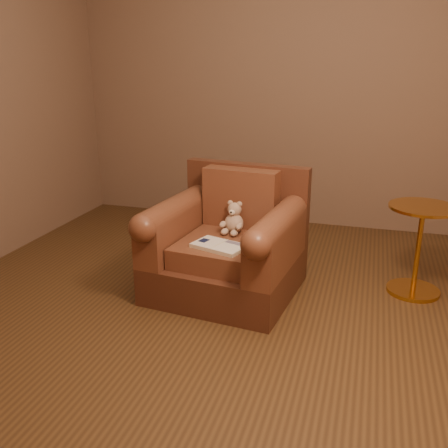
# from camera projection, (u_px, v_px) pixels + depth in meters

# --- Properties ---
(floor) EXTENTS (4.00, 4.00, 0.00)m
(floor) POSITION_uv_depth(u_px,v_px,m) (222.00, 312.00, 3.20)
(floor) COLOR #51351B
(floor) RESTS_ON ground
(room) EXTENTS (4.02, 4.02, 2.71)m
(room) POSITION_uv_depth(u_px,v_px,m) (222.00, 25.00, 2.66)
(room) COLOR #7C5F4C
(room) RESTS_ON ground
(armchair) EXTENTS (1.02, 0.98, 0.83)m
(armchair) POSITION_uv_depth(u_px,v_px,m) (228.00, 246.00, 3.43)
(armchair) COLOR #502A1A
(armchair) RESTS_ON floor
(teddy_bear) EXTENTS (0.16, 0.19, 0.23)m
(teddy_bear) POSITION_uv_depth(u_px,v_px,m) (233.00, 221.00, 3.44)
(teddy_bear) COLOR tan
(teddy_bear) RESTS_ON armchair
(guidebook) EXTENTS (0.37, 0.29, 0.03)m
(guidebook) POSITION_uv_depth(u_px,v_px,m) (219.00, 246.00, 3.18)
(guidebook) COLOR beige
(guidebook) RESTS_ON armchair
(side_table) EXTENTS (0.45, 0.45, 0.63)m
(side_table) POSITION_uv_depth(u_px,v_px,m) (418.00, 247.00, 3.37)
(side_table) COLOR gold
(side_table) RESTS_ON floor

